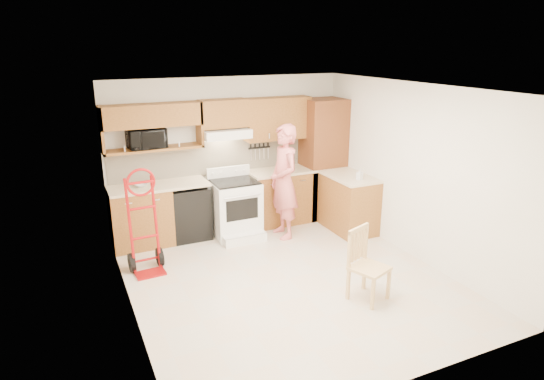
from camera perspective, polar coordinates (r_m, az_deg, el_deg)
floor at (r=6.42m, az=1.90°, el=-10.73°), size 4.00×4.50×0.02m
ceiling at (r=5.69m, az=2.16°, el=12.28°), size 4.00×4.50×0.02m
wall_back at (r=7.95m, az=-5.33°, el=4.49°), size 4.00×0.02×2.50m
wall_front at (r=4.18m, az=16.22°, el=-8.36°), size 4.00×0.02×2.50m
wall_left at (r=5.38m, az=-17.50°, el=-2.60°), size 0.02×4.50×2.50m
wall_right at (r=7.04m, az=16.82°, el=2.11°), size 0.02×4.50×2.50m
backsplash at (r=7.93m, az=-5.26°, el=4.10°), size 3.92×0.03×0.55m
lower_cab_left at (r=7.53m, az=-15.55°, el=-3.20°), size 0.90×0.60×0.90m
dishwasher at (r=7.67m, az=-10.02°, el=-2.62°), size 0.60×0.60×0.85m
lower_cab_right at (r=8.19m, az=1.03°, el=-0.85°), size 1.14×0.60×0.90m
countertop_left at (r=7.43m, az=-13.57°, el=0.51°), size 1.50×0.63×0.04m
countertop_right at (r=8.06m, az=1.05°, el=2.32°), size 1.14×0.63×0.04m
cab_return_right at (r=7.95m, az=9.21°, el=-1.66°), size 0.60×1.00×0.90m
countertop_return at (r=7.81m, az=9.38°, el=1.60°), size 0.63×1.00×0.04m
pantry_tall at (r=8.40m, az=6.11°, el=3.77°), size 0.70×0.60×2.10m
upper_cab_left at (r=7.33m, az=-14.37°, el=8.74°), size 1.50×0.33×0.34m
upper_shelf_mw at (r=7.42m, az=-14.08°, el=4.85°), size 1.50×0.33×0.04m
upper_cab_center at (r=7.62m, az=-5.89°, el=9.20°), size 0.76×0.33×0.44m
upper_cab_right at (r=7.99m, az=0.66°, el=8.65°), size 1.14×0.33×0.70m
range_hood at (r=7.61m, az=-5.66°, el=6.82°), size 0.76×0.46×0.14m
knife_strip at (r=8.09m, az=-1.52°, el=4.72°), size 0.40×0.05×0.29m
microwave at (r=7.37m, az=-14.94°, el=6.05°), size 0.58×0.43×0.30m
range at (r=7.58m, az=-4.32°, el=-1.72°), size 0.73×0.96×1.08m
person at (r=7.44m, az=1.45°, el=1.00°), size 0.46×0.68×1.83m
hand_truck at (r=6.55m, az=-15.13°, el=-4.30°), size 0.55×0.51×1.32m
dining_chair at (r=5.87m, az=11.72°, el=-8.92°), size 0.54×0.56×0.90m
soap_bottle at (r=7.57m, az=10.55°, el=1.88°), size 0.10×0.10×0.18m
bowl at (r=7.37m, az=-15.56°, el=0.59°), size 0.21×0.21×0.05m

